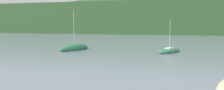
% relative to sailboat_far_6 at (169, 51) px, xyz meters
% --- Properties ---
extents(wooded_hillside, '(352.00, 48.81, 34.71)m').
position_rel_sailboat_far_6_xyz_m(wooded_hillside, '(11.89, 76.38, 5.60)').
color(wooded_hillside, '#2D4C28').
rests_on(wooded_hillside, ground_plane).
extents(sailboat_far_6, '(4.41, 4.72, 5.54)m').
position_rel_sailboat_far_6_xyz_m(sailboat_far_6, '(0.00, 0.00, 0.00)').
color(sailboat_far_6, '#2D754C').
rests_on(sailboat_far_6, ground_plane).
extents(sailboat_far_8, '(4.55, 5.74, 7.21)m').
position_rel_sailboat_far_6_xyz_m(sailboat_far_8, '(-16.04, -0.64, 0.09)').
color(sailboat_far_8, '#2D754C').
rests_on(sailboat_far_8, ground_plane).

